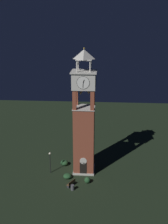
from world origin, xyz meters
TOP-DOWN VIEW (x-y plane):
  - ground at (0.00, 0.00)m, footprint 80.00×80.00m
  - clock_tower at (-0.00, -0.00)m, footprint 3.79×3.79m
  - park_bench at (-1.55, -4.74)m, footprint 1.21×1.60m
  - lamp_post at (-5.34, -1.15)m, footprint 0.36×0.36m
  - trash_bin at (-1.26, -5.73)m, footprint 0.52×0.52m
  - shrub_near_entry at (-3.45, 1.42)m, footprint 1.28×1.28m
  - shrub_left_of_tower at (0.77, -3.73)m, footprint 0.90×0.90m
  - shrub_behind_bench at (-2.42, -2.62)m, footprint 1.27×1.27m

SIDE VIEW (x-z plane):
  - ground at x=0.00m, z-range 0.00..0.00m
  - shrub_behind_bench at x=-2.42m, z-range 0.00..0.75m
  - trash_bin at x=-1.26m, z-range 0.00..0.80m
  - shrub_near_entry at x=-3.45m, z-range 0.00..0.92m
  - park_bench at x=-1.55m, z-range 0.01..0.96m
  - shrub_left_of_tower at x=0.77m, z-range 0.00..0.97m
  - lamp_post at x=-5.34m, z-range 0.72..4.32m
  - clock_tower at x=0.00m, z-range -1.73..18.02m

